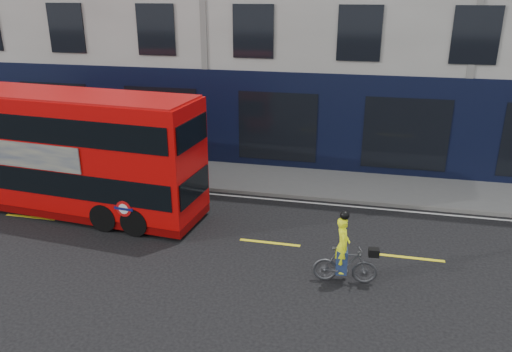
% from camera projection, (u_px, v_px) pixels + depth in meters
% --- Properties ---
extents(ground, '(120.00, 120.00, 0.00)m').
position_uv_depth(ground, '(121.00, 252.00, 14.14)').
color(ground, black).
rests_on(ground, ground).
extents(pavement, '(60.00, 3.00, 0.12)m').
position_uv_depth(pavement, '(197.00, 174.00, 20.06)').
color(pavement, slate).
rests_on(pavement, ground).
extents(kerb, '(60.00, 0.12, 0.13)m').
position_uv_depth(kerb, '(184.00, 187.00, 18.68)').
color(kerb, slate).
rests_on(kerb, ground).
extents(road_edge_line, '(58.00, 0.10, 0.01)m').
position_uv_depth(road_edge_line, '(181.00, 191.00, 18.43)').
color(road_edge_line, silver).
rests_on(road_edge_line, ground).
extents(lane_dashes, '(58.00, 0.12, 0.01)m').
position_uv_depth(lane_dashes, '(144.00, 229.00, 15.51)').
color(lane_dashes, yellow).
rests_on(lane_dashes, ground).
extents(bus, '(10.06, 3.12, 3.99)m').
position_uv_depth(bus, '(57.00, 151.00, 16.29)').
color(bus, red).
rests_on(bus, ground).
extents(cyclist, '(1.65, 0.60, 1.98)m').
position_uv_depth(cyclist, '(344.00, 259.00, 12.49)').
color(cyclist, '#494B4E').
rests_on(cyclist, ground).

